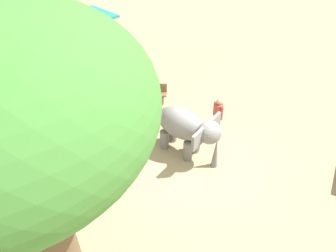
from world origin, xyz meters
TOP-DOWN VIEW (x-y plane):
  - ground_plane at (0.00, 0.00)m, footprint 60.00×60.00m
  - elephant at (0.17, 0.64)m, footprint 1.69×2.54m
  - person_handler at (1.73, 0.51)m, footprint 0.32×0.50m
  - shade_tree_main at (-5.14, -0.34)m, footprint 4.88×4.47m
  - wooden_bench at (1.54, 4.01)m, footprint 1.24×1.30m
  - market_stall_green at (-0.53, 9.49)m, footprint 2.50×2.50m
  - market_stall_teal at (2.07, 9.49)m, footprint 2.50×2.50m
  - feed_bucket at (-1.61, 2.27)m, footprint 0.36×0.36m

SIDE VIEW (x-z plane):
  - ground_plane at x=0.00m, z-range 0.00..0.00m
  - feed_bucket at x=-1.61m, z-range 0.00..0.32m
  - wooden_bench at x=1.54m, z-range 0.03..0.91m
  - person_handler at x=1.73m, z-range 0.14..1.76m
  - elephant at x=0.17m, z-range 0.24..1.99m
  - market_stall_green at x=-0.53m, z-range -0.12..2.40m
  - market_stall_teal at x=2.07m, z-range -0.12..2.40m
  - shade_tree_main at x=-5.14m, z-range 1.47..8.02m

